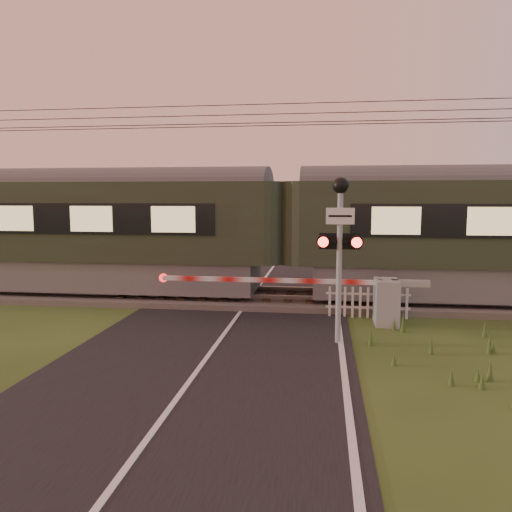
# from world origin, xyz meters

# --- Properties ---
(ground) EXTENTS (160.00, 160.00, 0.00)m
(ground) POSITION_xyz_m (0.00, 0.00, 0.00)
(ground) COLOR #2A3F18
(ground) RESTS_ON ground
(road) EXTENTS (6.00, 140.00, 0.03)m
(road) POSITION_xyz_m (0.02, -0.23, 0.01)
(road) COLOR black
(road) RESTS_ON ground
(track_bed) EXTENTS (140.00, 3.40, 0.39)m
(track_bed) POSITION_xyz_m (0.00, 6.50, 0.07)
(track_bed) COLOR #47423D
(track_bed) RESTS_ON ground
(overhead_wires) EXTENTS (120.00, 0.62, 0.62)m
(overhead_wires) POSITION_xyz_m (0.00, 6.50, 5.72)
(overhead_wires) COLOR black
(overhead_wires) RESTS_ON ground
(train) EXTENTS (41.86, 2.89, 3.90)m
(train) POSITION_xyz_m (1.13, 6.50, 2.23)
(train) COLOR slate
(train) RESTS_ON ground
(boom_gate) EXTENTS (7.15, 0.91, 1.21)m
(boom_gate) POSITION_xyz_m (3.64, 3.98, 0.66)
(boom_gate) COLOR gray
(boom_gate) RESTS_ON ground
(crossing_signal) EXTENTS (0.95, 0.37, 3.71)m
(crossing_signal) POSITION_xyz_m (2.68, 2.09, 2.55)
(crossing_signal) COLOR gray
(crossing_signal) RESTS_ON ground
(picket_fence) EXTENTS (2.27, 0.07, 0.84)m
(picket_fence) POSITION_xyz_m (3.55, 4.60, 0.43)
(picket_fence) COLOR silver
(picket_fence) RESTS_ON ground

